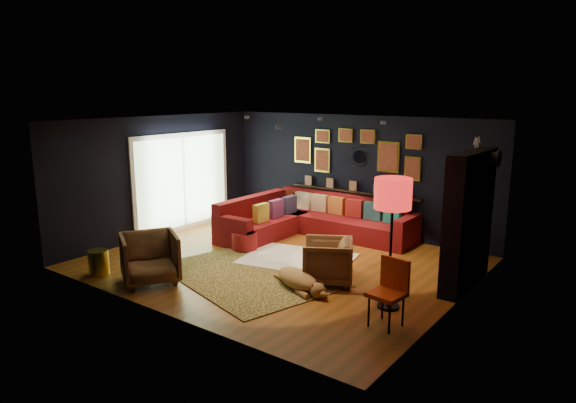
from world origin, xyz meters
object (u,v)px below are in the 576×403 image
Objects in this scene: sectional at (308,221)px; pouf at (245,241)px; armchair_left at (150,256)px; orange_chair at (390,287)px; coffee_table at (327,255)px; armchair_right at (328,259)px; gold_stool at (99,262)px; floor_lamp at (393,198)px; dog at (297,275)px.

pouf is at bearing -104.75° from sectional.
sectional is 3.89m from armchair_left.
orange_chair is at bearing -41.35° from sectional.
armchair_left reaches higher than pouf.
coffee_table is at bearing -14.76° from armchair_left.
armchair_right reaches higher than pouf.
coffee_table is 3.95m from gold_stool.
sectional is at bearing 69.82° from gold_stool.
gold_stool is 5.14m from floor_lamp.
orange_chair reaches higher than coffee_table.
coffee_table is 2.05m from pouf.
orange_chair is 0.71× the size of dog.
orange_chair is (4.89, 1.20, 0.33)m from gold_stool.
floor_lamp is at bearing 45.19° from armchair_right.
orange_chair is 1.81m from dog.
floor_lamp is at bearing 27.85° from dog.
armchair_left is 2.46m from dog.
armchair_left is at bearing -130.12° from dog.
orange_chair reaches higher than armchair_left.
armchair_left is 2.93m from armchair_right.
orange_chair is (3.37, -2.96, 0.22)m from sectional.
armchair_right is at bearing -48.98° from sectional.
floor_lamp is 2.07m from dog.
floor_lamp reaches higher than sectional.
sectional is 3.71× the size of orange_chair.
gold_stool is at bearing -158.77° from orange_chair.
coffee_table is 0.90m from dog.
dog is (-1.50, -0.20, -1.41)m from floor_lamp.
armchair_right is (2.37, 1.73, -0.05)m from armchair_left.
armchair_right is at bearing 165.45° from floor_lamp.
dog is at bearing -27.14° from pouf.
floor_lamp is at bearing 20.14° from gold_stool.
dog is at bearing 177.49° from orange_chair.
armchair_right is 1.79m from floor_lamp.
coffee_table is at bearing -4.25° from pouf.
floor_lamp is 1.49× the size of dog.
orange_chair reaches higher than dog.
pouf is 3.91m from floor_lamp.
coffee_table is at bearing 153.04° from orange_chair.
gold_stool is 5.05m from orange_chair.
armchair_left is at bearing -92.30° from pouf.
orange_chair is at bearing -34.46° from coffee_table.
armchair_right is 1.88× the size of gold_stool.
armchair_right is at bearing 31.00° from gold_stool.
coffee_table is 0.44m from armchair_right.
pouf is 4.04m from orange_chair.
armchair_left reaches higher than coffee_table.
sectional is 7.93× the size of gold_stool.
floor_lamp reaches higher than armchair_right.
coffee_table is at bearing 110.36° from dog.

